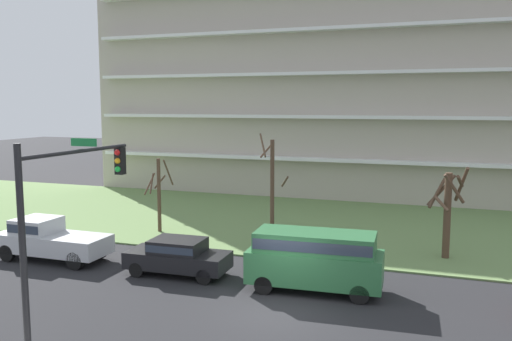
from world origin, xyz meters
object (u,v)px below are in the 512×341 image
object	(u,v)px
tree_left	(272,191)
pickup_silver_center_right	(49,239)
traffic_signal_mast	(64,209)
tree_center	(448,208)
van_green_near_left	(315,256)
sedan_black_near_right	(178,255)
tree_far_left	(159,192)

from	to	relation	value
tree_left	pickup_silver_center_right	distance (m)	10.84
tree_left	traffic_signal_mast	size ratio (longest dim) A/B	0.93
tree_center	traffic_signal_mast	distance (m)	17.41
van_green_near_left	pickup_silver_center_right	bearing A→B (deg)	-3.36
tree_center	traffic_signal_mast	xyz separation A→B (m)	(-10.46, -13.80, 1.82)
van_green_near_left	sedan_black_near_right	bearing A→B (deg)	-3.36
tree_center	tree_far_left	bearing A→B (deg)	179.57
pickup_silver_center_right	tree_far_left	bearing A→B (deg)	-109.10
van_green_near_left	traffic_signal_mast	size ratio (longest dim) A/B	0.84
pickup_silver_center_right	sedan_black_near_right	distance (m)	6.77
pickup_silver_center_right	sedan_black_near_right	bearing A→B (deg)	179.79
van_green_near_left	sedan_black_near_right	distance (m)	5.99
tree_far_left	sedan_black_near_right	bearing A→B (deg)	-54.63
tree_center	pickup_silver_center_right	world-z (taller)	tree_center
sedan_black_near_right	van_green_near_left	bearing A→B (deg)	177.93
tree_left	tree_center	size ratio (longest dim) A/B	1.31
tree_left	tree_center	distance (m)	8.34
tree_far_left	traffic_signal_mast	world-z (taller)	traffic_signal_mast
tree_left	tree_far_left	bearing A→B (deg)	169.64
sedan_black_near_right	pickup_silver_center_right	bearing A→B (deg)	-2.06
tree_far_left	tree_left	xyz separation A→B (m)	(7.14, -1.31, 0.67)
tree_center	tree_left	bearing A→B (deg)	-171.77
tree_center	sedan_black_near_right	size ratio (longest dim) A/B	1.00
tree_center	pickup_silver_center_right	bearing A→B (deg)	-160.22
tree_left	traffic_signal_mast	distance (m)	12.86
tree_far_left	pickup_silver_center_right	xyz separation A→B (m)	(-2.20, -6.44, -1.31)
tree_far_left	tree_left	size ratio (longest dim) A/B	0.73
traffic_signal_mast	pickup_silver_center_right	bearing A→B (deg)	133.66
tree_left	sedan_black_near_right	size ratio (longest dim) A/B	1.31
tree_left	van_green_near_left	distance (m)	6.36
tree_left	sedan_black_near_right	xyz separation A→B (m)	(-2.57, -5.13, -2.12)
tree_far_left	van_green_near_left	bearing A→B (deg)	-31.42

